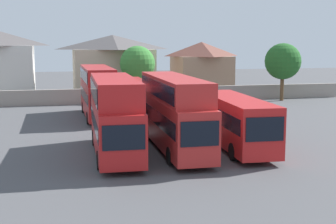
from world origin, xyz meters
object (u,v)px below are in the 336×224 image
(bus_5, at_px, (133,96))
(tree_behind_wall, at_px, (283,61))
(bus_3, at_px, (235,120))
(bus_4, at_px, (98,89))
(bus_1, at_px, (115,112))
(bus_6, at_px, (185,94))
(house_terrace_right, at_px, (201,66))
(bus_2, at_px, (174,109))
(house_terrace_centre, at_px, (113,65))
(tree_left_of_lot, at_px, (137,64))

(bus_5, bearing_deg, tree_behind_wall, 114.33)
(bus_3, xyz_separation_m, bus_4, (-7.89, 15.58, 0.75))
(bus_1, xyz_separation_m, bus_5, (3.74, 15.75, -0.83))
(bus_1, distance_m, bus_6, 18.48)
(bus_4, distance_m, house_terrace_right, 26.34)
(bus_5, distance_m, bus_6, 5.33)
(bus_4, height_order, tree_behind_wall, tree_behind_wall)
(bus_6, xyz_separation_m, house_terrace_right, (7.95, 19.94, 1.66))
(bus_1, relative_size, bus_5, 0.97)
(bus_2, distance_m, bus_5, 15.31)
(bus_4, relative_size, house_terrace_centre, 1.05)
(bus_1, relative_size, bus_4, 0.95)
(house_terrace_centre, relative_size, house_terrace_right, 1.38)
(bus_1, distance_m, house_terrace_centre, 35.03)
(bus_1, xyz_separation_m, bus_3, (8.20, 0.10, -0.81))
(bus_6, bearing_deg, bus_4, -84.94)
(bus_2, xyz_separation_m, bus_3, (4.18, -0.37, -0.79))
(bus_2, distance_m, tree_left_of_lot, 27.99)
(bus_4, xyz_separation_m, tree_left_of_lot, (6.05, 12.63, 1.79))
(bus_5, height_order, bus_6, bus_6)
(bus_4, bearing_deg, bus_6, 92.63)
(bus_5, bearing_deg, bus_1, -11.12)
(bus_3, xyz_separation_m, house_terrace_centre, (-4.08, 34.67, 2.14))
(bus_4, distance_m, tree_behind_wall, 24.74)
(bus_4, height_order, tree_left_of_lot, tree_left_of_lot)
(bus_1, bearing_deg, bus_6, 152.89)
(bus_6, bearing_deg, house_terrace_right, 160.63)
(house_terrace_centre, distance_m, house_terrace_right, 12.96)
(bus_2, xyz_separation_m, tree_left_of_lot, (2.34, 27.84, 1.75))
(house_terrace_right, bearing_deg, bus_4, -129.38)
(bus_3, bearing_deg, house_terrace_centre, -170.04)
(bus_5, distance_m, house_terrace_right, 24.29)
(bus_4, relative_size, tree_behind_wall, 1.62)
(bus_6, xyz_separation_m, house_terrace_centre, (-4.94, 18.68, 2.13))
(bus_3, xyz_separation_m, tree_behind_wall, (15.39, 23.71, 2.82))
(bus_3, distance_m, tree_left_of_lot, 28.38)
(house_terrace_centre, bearing_deg, bus_2, -90.17)
(house_terrace_centre, xyz_separation_m, tree_behind_wall, (19.46, -10.96, 0.68))
(house_terrace_right, xyz_separation_m, tree_behind_wall, (6.57, -12.22, 1.15))
(bus_3, relative_size, tree_behind_wall, 1.55)
(bus_1, xyz_separation_m, tree_left_of_lot, (6.36, 28.30, 1.72))
(bus_1, bearing_deg, house_terrace_right, 157.00)
(bus_4, distance_m, house_terrace_centre, 19.52)
(bus_2, bearing_deg, house_terrace_centre, -179.15)
(house_terrace_centre, bearing_deg, bus_1, -96.76)
(bus_2, bearing_deg, bus_6, 163.13)
(tree_behind_wall, bearing_deg, tree_left_of_lot, 165.36)
(bus_6, bearing_deg, tree_behind_wall, 120.36)
(bus_2, relative_size, house_terrace_centre, 1.10)
(bus_3, xyz_separation_m, tree_left_of_lot, (-1.84, 28.21, 2.54))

